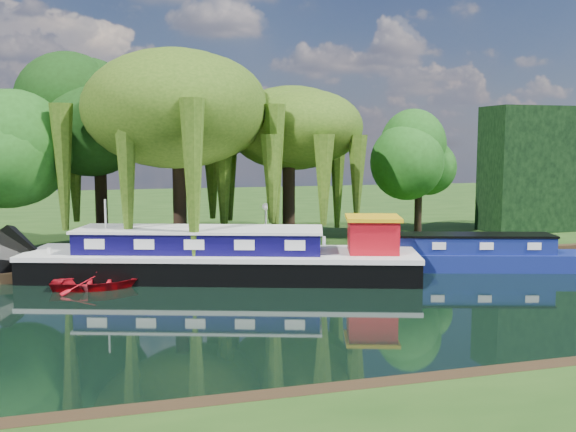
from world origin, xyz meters
name	(u,v)px	position (x,y,z in m)	size (l,w,h in m)	color
ground	(321,311)	(0.00, 0.00, 0.00)	(120.00, 120.00, 0.00)	black
far_bank	(196,211)	(0.00, 34.00, 0.23)	(120.00, 52.00, 0.45)	#1A3A10
dutch_barge	(225,258)	(-2.36, 6.65, 0.92)	(18.03, 9.24, 3.73)	black
narrowboat	(458,256)	(8.93, 5.58, 0.66)	(12.86, 5.74, 1.86)	navy
red_dinghy	(95,289)	(-8.03, 5.99, 0.00)	(2.53, 3.54, 0.73)	#9E0B15
willow_left	(178,113)	(-3.79, 11.80, 7.62)	(8.24, 8.24, 9.88)	black
willow_right	(289,140)	(2.32, 12.50, 6.28)	(6.56, 6.56, 7.99)	black
tree_far_mid	(99,126)	(-7.75, 15.76, 7.08)	(5.89, 5.89, 9.63)	black
tree_far_right	(419,161)	(11.14, 14.15, 5.02)	(4.05, 4.05, 6.62)	black
conifer_hedge	(530,169)	(19.00, 14.00, 4.45)	(6.00, 3.00, 8.00)	black
lamppost	(266,214)	(0.50, 10.50, 2.42)	(0.36, 0.36, 2.56)	silver
mooring_posts	(256,249)	(-0.50, 8.40, 0.95)	(19.16, 0.16, 1.00)	silver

